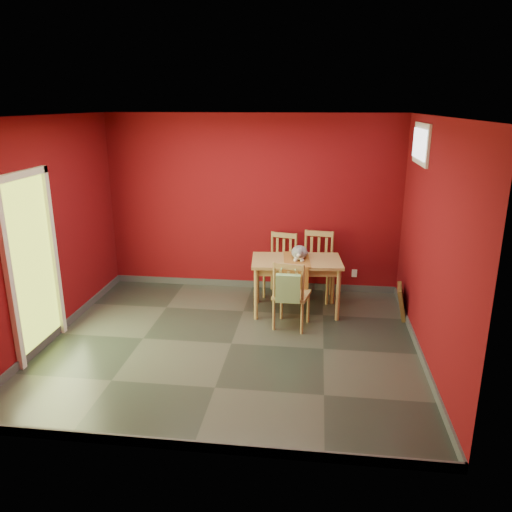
# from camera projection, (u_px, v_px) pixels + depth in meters

# --- Properties ---
(ground) EXTENTS (4.50, 4.50, 0.00)m
(ground) POSITION_uv_depth(u_px,v_px,m) (231.00, 344.00, 6.13)
(ground) COLOR #2D342D
(ground) RESTS_ON ground
(room_shell) EXTENTS (4.50, 4.50, 4.50)m
(room_shell) POSITION_uv_depth(u_px,v_px,m) (231.00, 340.00, 6.12)
(room_shell) COLOR #630A0F
(room_shell) RESTS_ON ground
(doorway) EXTENTS (0.06, 1.01, 2.13)m
(doorway) POSITION_uv_depth(u_px,v_px,m) (31.00, 259.00, 5.68)
(doorway) COLOR #B7D838
(doorway) RESTS_ON ground
(window) EXTENTS (0.05, 0.90, 0.50)m
(window) POSITION_uv_depth(u_px,v_px,m) (421.00, 144.00, 6.13)
(window) COLOR white
(window) RESTS_ON room_shell
(outlet_plate) EXTENTS (0.08, 0.02, 0.12)m
(outlet_plate) POSITION_uv_depth(u_px,v_px,m) (354.00, 273.00, 7.74)
(outlet_plate) COLOR silver
(outlet_plate) RESTS_ON room_shell
(dining_table) EXTENTS (1.29, 0.83, 0.77)m
(dining_table) POSITION_uv_depth(u_px,v_px,m) (296.00, 266.00, 6.90)
(dining_table) COLOR #A5844D
(dining_table) RESTS_ON ground
(table_runner) EXTENTS (0.42, 0.76, 0.37)m
(table_runner) POSITION_uv_depth(u_px,v_px,m) (296.00, 266.00, 6.77)
(table_runner) COLOR brown
(table_runner) RESTS_ON dining_table
(chair_far_left) EXTENTS (0.53, 0.53, 0.94)m
(chair_far_left) POSITION_uv_depth(u_px,v_px,m) (281.00, 264.00, 7.59)
(chair_far_left) COLOR #A5844D
(chair_far_left) RESTS_ON ground
(chair_far_right) EXTENTS (0.53, 0.53, 1.00)m
(chair_far_right) POSITION_uv_depth(u_px,v_px,m) (317.00, 265.00, 7.46)
(chair_far_right) COLOR #A5844D
(chair_far_right) RESTS_ON ground
(chair_near) EXTENTS (0.51, 0.51, 0.93)m
(chair_near) POSITION_uv_depth(u_px,v_px,m) (291.00, 294.00, 6.44)
(chair_near) COLOR #A5844D
(chair_near) RESTS_ON ground
(tote_bag) EXTENTS (0.30, 0.18, 0.43)m
(tote_bag) POSITION_uv_depth(u_px,v_px,m) (288.00, 288.00, 6.19)
(tote_bag) COLOR #7EAC6E
(tote_bag) RESTS_ON chair_near
(cat) EXTENTS (0.41, 0.52, 0.23)m
(cat) POSITION_uv_depth(u_px,v_px,m) (299.00, 250.00, 6.91)
(cat) COLOR slate
(cat) RESTS_ON table_runner
(picture_frame) EXTENTS (0.21, 0.45, 0.44)m
(picture_frame) POSITION_uv_depth(u_px,v_px,m) (402.00, 301.00, 6.86)
(picture_frame) COLOR brown
(picture_frame) RESTS_ON ground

